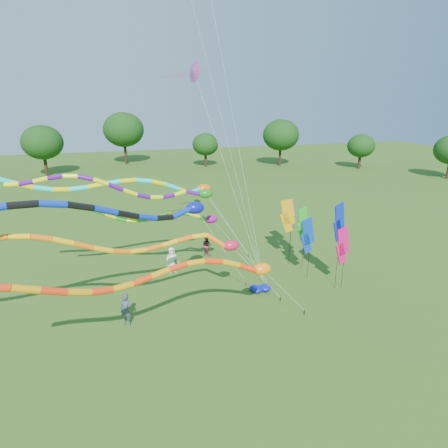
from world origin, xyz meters
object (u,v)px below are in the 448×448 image
object	(u,v)px
tube_kite_orange	(148,244)
person_c	(207,245)
tube_kite_red	(174,275)
person_a	(172,260)
person_b	(126,310)
blue_nylon_heap	(260,290)

from	to	relation	value
tube_kite_orange	person_c	distance (m)	11.01
tube_kite_orange	tube_kite_red	bearing A→B (deg)	-77.36
person_a	person_c	distance (m)	3.87
person_c	tube_kite_orange	bearing A→B (deg)	109.44
person_a	person_c	xyz separation A→B (m)	(3.13, 2.27, -0.13)
tube_kite_orange	person_a	size ratio (longest dim) A/B	8.06
person_b	person_c	xyz separation A→B (m)	(6.62, 8.15, -0.13)
tube_kite_orange	blue_nylon_heap	bearing A→B (deg)	11.20
tube_kite_red	person_c	bearing A→B (deg)	57.05
person_a	person_b	bearing A→B (deg)	-127.40
tube_kite_orange	person_b	size ratio (longest dim) A/B	8.08
blue_nylon_heap	person_c	xyz separation A→B (m)	(-1.59, 7.04, 0.59)
tube_kite_red	tube_kite_orange	bearing A→B (deg)	93.86
blue_nylon_heap	person_b	xyz separation A→B (m)	(-8.21, -1.11, 0.72)
tube_kite_red	tube_kite_orange	xyz separation A→B (m)	(-0.79, 2.84, 0.50)
tube_kite_orange	person_c	xyz separation A→B (m)	(5.30, 8.78, -4.00)
person_a	tube_kite_orange	bearing A→B (deg)	-115.11
blue_nylon_heap	person_a	size ratio (longest dim) A/B	0.65
tube_kite_orange	blue_nylon_heap	size ratio (longest dim) A/B	12.32
person_b	person_a	bearing A→B (deg)	102.16
blue_nylon_heap	person_b	size ratio (longest dim) A/B	0.66
tube_kite_red	person_a	xyz separation A→B (m)	(1.38, 9.35, -3.36)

